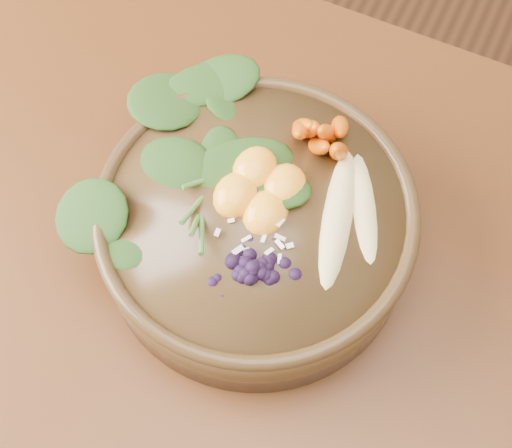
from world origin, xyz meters
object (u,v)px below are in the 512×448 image
object	(u,v)px
kale_heap	(212,134)
blueberry_pile	(253,262)
mandarin_cluster	(260,182)
carrot_cluster	(323,114)
banana_halves	(353,205)
dining_table	(386,406)
stoneware_bowl	(256,228)

from	to	relation	value
kale_heap	blueberry_pile	xyz separation A→B (m)	(0.10, -0.11, -0.00)
mandarin_cluster	blueberry_pile	distance (m)	0.09
carrot_cluster	banana_halves	bearing A→B (deg)	-66.94
carrot_cluster	blueberry_pile	distance (m)	0.17
mandarin_cluster	kale_heap	bearing A→B (deg)	158.54
dining_table	kale_heap	distance (m)	0.37
dining_table	kale_heap	bearing A→B (deg)	155.35
mandarin_cluster	blueberry_pile	bearing A→B (deg)	-68.95
stoneware_bowl	carrot_cluster	distance (m)	0.14
blueberry_pile	mandarin_cluster	bearing A→B (deg)	111.05
banana_halves	dining_table	bearing A→B (deg)	-66.04
blueberry_pile	carrot_cluster	bearing A→B (deg)	90.77
blueberry_pile	kale_heap	bearing A→B (deg)	132.12
dining_table	carrot_cluster	bearing A→B (deg)	133.95
dining_table	carrot_cluster	world-z (taller)	carrot_cluster
stoneware_bowl	banana_halves	bearing A→B (deg)	23.06
stoneware_bowl	dining_table	bearing A→B (deg)	-21.43
blueberry_pile	stoneware_bowl	bearing A→B (deg)	113.18
carrot_cluster	blueberry_pile	bearing A→B (deg)	-109.55
kale_heap	blueberry_pile	world-z (taller)	kale_heap
dining_table	blueberry_pile	world-z (taller)	blueberry_pile
stoneware_bowl	carrot_cluster	bearing A→B (deg)	76.63
kale_heap	banana_halves	size ratio (longest dim) A/B	1.13
stoneware_bowl	banana_halves	size ratio (longest dim) A/B	1.72
kale_heap	stoneware_bowl	bearing A→B (deg)	-32.81
carrot_cluster	blueberry_pile	world-z (taller)	carrot_cluster
stoneware_bowl	blueberry_pile	size ratio (longest dim) A/B	2.16
mandarin_cluster	blueberry_pile	world-z (taller)	blueberry_pile
banana_halves	blueberry_pile	bearing A→B (deg)	-141.51
dining_table	blueberry_pile	xyz separation A→B (m)	(-0.17, 0.02, 0.21)
stoneware_bowl	carrot_cluster	world-z (taller)	carrot_cluster
carrot_cluster	banana_halves	world-z (taller)	carrot_cluster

